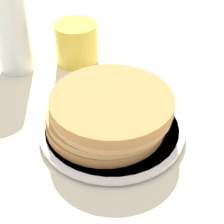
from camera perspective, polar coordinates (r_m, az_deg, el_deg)
ground_plane at (r=0.60m, az=1.72°, el=-1.36°), size 4.00×4.00×0.00m
plate at (r=0.58m, az=-0.00°, el=-2.55°), size 0.22×0.22×0.01m
pancake_stack at (r=0.56m, az=-0.48°, el=0.14°), size 0.19×0.19×0.05m
juice_glass at (r=0.74m, az=-5.42°, el=10.43°), size 0.08×0.08×0.08m
water_bottle_near at (r=0.71m, az=-15.17°, el=12.25°), size 0.06×0.06×0.18m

